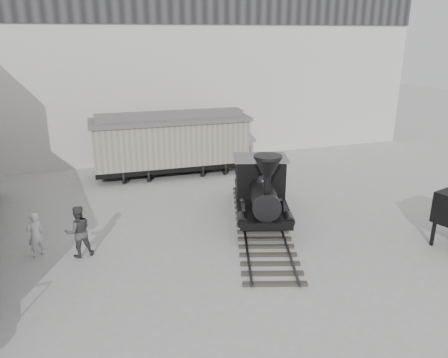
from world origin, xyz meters
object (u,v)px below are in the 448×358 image
object	(u,v)px
visitor_a	(35,235)
boxcar	(171,142)
visitor_b	(79,231)
locomotive	(260,192)

from	to	relation	value
visitor_a	boxcar	bearing A→B (deg)	-161.70
visitor_a	visitor_b	world-z (taller)	visitor_b
locomotive	boxcar	world-z (taller)	boxcar
visitor_b	boxcar	bearing A→B (deg)	-130.48
locomotive	visitor_b	xyz separation A→B (m)	(-7.28, -0.96, -0.29)
boxcar	visitor_a	world-z (taller)	boxcar
boxcar	visitor_a	distance (m)	10.25
locomotive	boxcar	xyz separation A→B (m)	(-2.20, 7.34, 0.61)
locomotive	visitor_b	bearing A→B (deg)	-154.77
boxcar	visitor_b	bearing A→B (deg)	-119.58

